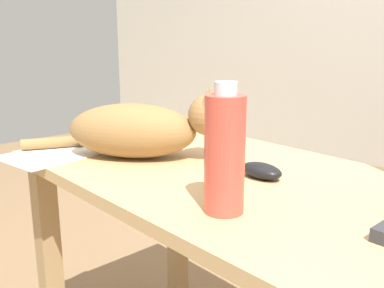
{
  "coord_description": "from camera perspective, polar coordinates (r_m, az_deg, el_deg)",
  "views": [
    {
      "loc": [
        0.51,
        -0.76,
        1.08
      ],
      "look_at": [
        -0.29,
        -0.03,
        0.81
      ],
      "focal_mm": 40.59,
      "sensor_mm": 36.0,
      "label": 1
    }
  ],
  "objects": [
    {
      "name": "water_bottle",
      "position": [
        0.81,
        4.32,
        -1.19
      ],
      "size": [
        0.08,
        0.08,
        0.25
      ],
      "color": "#D84C3D",
      "rests_on": "desk"
    },
    {
      "name": "computer_mouse",
      "position": [
        1.05,
        9.12,
        -3.46
      ],
      "size": [
        0.11,
        0.06,
        0.04
      ],
      "primitive_type": "ellipsoid",
      "color": "black",
      "rests_on": "desk"
    },
    {
      "name": "desk",
      "position": [
        1.01,
        12.86,
        -12.21
      ],
      "size": [
        1.53,
        0.65,
        0.75
      ],
      "color": "tan",
      "rests_on": "ground_plane"
    },
    {
      "name": "cat",
      "position": [
        1.2,
        -6.83,
        2.01
      ],
      "size": [
        0.5,
        0.4,
        0.2
      ],
      "color": "olive",
      "rests_on": "desk"
    },
    {
      "name": "paper_sheet",
      "position": [
        1.31,
        -17.19,
        -1.14
      ],
      "size": [
        0.25,
        0.32,
        0.0
      ],
      "primitive_type": "cube",
      "rotation": [
        0.0,
        0.0,
        0.14
      ],
      "color": "white",
      "rests_on": "desk"
    }
  ]
}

